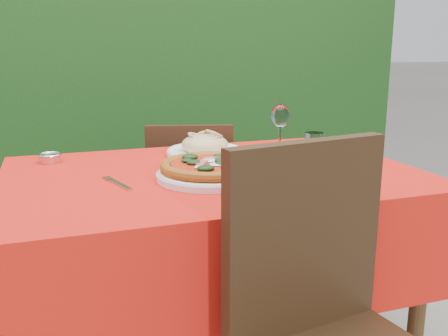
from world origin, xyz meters
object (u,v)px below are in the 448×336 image
object	(u,v)px
water_glass	(314,146)
fork	(120,184)
chair_near	(330,324)
pizza_plate	(212,169)
chair_far	(191,199)
pasta_plate	(205,148)
steel_ramekin	(50,158)
wine_glass	(280,118)

from	to	relation	value
water_glass	fork	distance (m)	0.71
chair_near	pizza_plate	xyz separation A→B (m)	(-0.12, 0.50, 0.25)
chair_far	water_glass	distance (m)	0.71
chair_near	pasta_plate	size ratio (longest dim) A/B	3.41
fork	pizza_plate	bearing A→B (deg)	-19.48
fork	steel_ramekin	distance (m)	0.41
water_glass	wine_glass	size ratio (longest dim) A/B	0.51
chair_far	steel_ramekin	size ratio (longest dim) A/B	11.41
water_glass	fork	size ratio (longest dim) A/B	0.48
wine_glass	steel_ramekin	world-z (taller)	wine_glass
pasta_plate	water_glass	size ratio (longest dim) A/B	3.10
chair_near	pasta_plate	distance (m)	0.85
pasta_plate	wine_glass	size ratio (longest dim) A/B	1.57
pizza_plate	fork	bearing A→B (deg)	177.36
chair_near	fork	bearing A→B (deg)	117.72
pizza_plate	water_glass	xyz separation A→B (m)	(0.43, 0.16, 0.01)
pasta_plate	water_glass	xyz separation A→B (m)	(0.35, -0.15, 0.01)
pizza_plate	wine_glass	distance (m)	0.50
pizza_plate	water_glass	world-z (taller)	water_glass
steel_ramekin	pizza_plate	bearing A→B (deg)	-40.00
chair_near	pasta_plate	xyz separation A→B (m)	(-0.04, 0.81, 0.25)
pasta_plate	chair_near	bearing A→B (deg)	-87.02
chair_near	pizza_plate	size ratio (longest dim) A/B	2.48
pizza_plate	pasta_plate	distance (m)	0.32
pizza_plate	pasta_plate	size ratio (longest dim) A/B	1.38
pasta_plate	steel_ramekin	world-z (taller)	pasta_plate
fork	steel_ramekin	size ratio (longest dim) A/B	2.58
chair_near	pizza_plate	world-z (taller)	chair_near
chair_far	steel_ramekin	distance (m)	0.73
chair_near	wine_glass	xyz separation A→B (m)	(0.25, 0.82, 0.34)
fork	water_glass	bearing A→B (deg)	-4.86
chair_far	chair_near	bearing A→B (deg)	105.35
chair_far	fork	distance (m)	0.85
wine_glass	fork	xyz separation A→B (m)	(-0.64, -0.31, -0.12)
chair_near	fork	distance (m)	0.68
chair_near	steel_ramekin	distance (m)	1.07
water_glass	steel_ramekin	world-z (taller)	water_glass
chair_far	water_glass	size ratio (longest dim) A/B	9.27
steel_ramekin	water_glass	bearing A→B (deg)	-13.94
fork	steel_ramekin	bearing A→B (deg)	99.68
pizza_plate	pasta_plate	bearing A→B (deg)	76.77
chair_near	pasta_plate	world-z (taller)	chair_near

